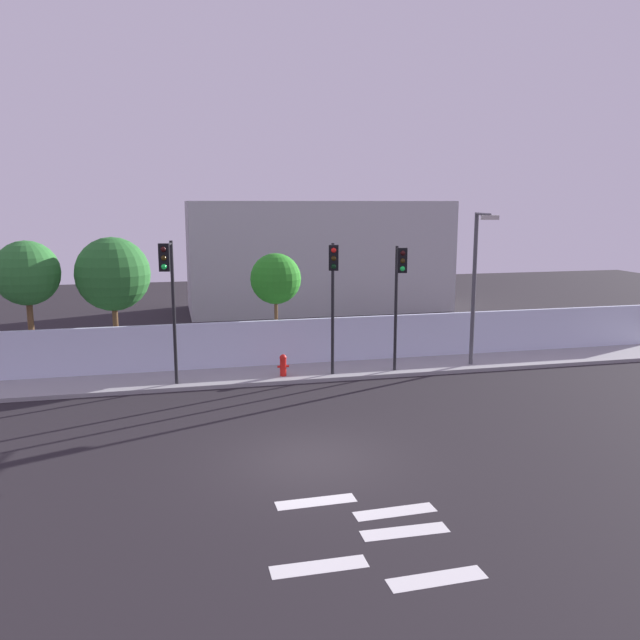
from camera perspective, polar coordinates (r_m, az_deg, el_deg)
The scene contains 13 objects.
ground_plane at distance 17.11m, azimuth -0.71°, elevation -12.16°, with size 80.00×80.00×0.00m, color black.
sidewalk at distance 24.74m, azimuth -4.86°, elevation -4.88°, with size 36.00×2.40×0.15m, color gray.
perimeter_wall at distance 25.75m, azimuth -5.32°, elevation -2.05°, with size 36.00×0.18×1.80m, color silver.
crosswalk_marking at distance 13.61m, azimuth 4.69°, elevation -18.41°, with size 3.88×3.88×0.01m.
traffic_light_left at distance 24.08m, azimuth 7.00°, elevation 3.31°, with size 0.42×1.31×4.80m.
traffic_light_center at distance 22.32m, azimuth -13.18°, elevation 3.18°, with size 0.48×1.85×5.10m.
traffic_light_right at distance 23.34m, azimuth 1.17°, elevation 3.40°, with size 0.48×1.29×4.94m.
street_lamp_curbside at distance 25.80m, azimuth 13.63°, elevation 3.89°, with size 0.84×2.16×6.02m.
fire_hydrant at distance 24.22m, azimuth -3.27°, elevation -3.93°, with size 0.44×0.26×0.82m.
roadside_tree_leftmost at distance 27.15m, azimuth -24.44°, elevation 3.74°, with size 2.48×2.48×5.14m.
roadside_tree_midleft at distance 26.73m, azimuth -17.81°, elevation 3.85°, with size 2.91×2.91×5.23m.
roadside_tree_midright at distance 27.03m, azimuth -3.93°, elevation 3.63°, with size 2.13×2.13×4.49m.
low_building_distant at distance 40.09m, azimuth -0.19°, elevation 5.69°, with size 15.76×6.00×6.64m, color #B0B0B0.
Camera 1 is at (-3.43, -15.44, 6.53)m, focal length 36.28 mm.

